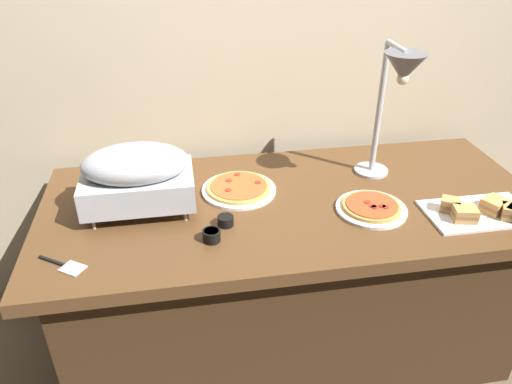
% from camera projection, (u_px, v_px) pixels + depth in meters
% --- Properties ---
extents(ground_plane, '(8.00, 8.00, 0.00)m').
position_uv_depth(ground_plane, '(287.00, 340.00, 2.25)').
color(ground_plane, brown).
extents(back_wall, '(4.40, 0.04, 2.40)m').
position_uv_depth(back_wall, '(270.00, 51.00, 2.06)').
color(back_wall, '#C6B593').
rests_on(back_wall, ground_plane).
extents(buffet_table, '(1.90, 0.84, 0.76)m').
position_uv_depth(buffet_table, '(290.00, 276.00, 2.05)').
color(buffet_table, brown).
rests_on(buffet_table, ground_plane).
extents(chafing_dish, '(0.40, 0.25, 0.26)m').
position_uv_depth(chafing_dish, '(137.00, 175.00, 1.73)').
color(chafing_dish, '#B7BABF').
rests_on(chafing_dish, buffet_table).
extents(heat_lamp, '(0.15, 0.30, 0.55)m').
position_uv_depth(heat_lamp, '(398.00, 82.00, 1.73)').
color(heat_lamp, '#B7BABF').
rests_on(heat_lamp, buffet_table).
extents(pizza_plate_front, '(0.26, 0.26, 0.03)m').
position_uv_depth(pizza_plate_front, '(371.00, 208.00, 1.79)').
color(pizza_plate_front, white).
rests_on(pizza_plate_front, buffet_table).
extents(pizza_plate_center, '(0.29, 0.29, 0.03)m').
position_uv_depth(pizza_plate_center, '(239.00, 189.00, 1.91)').
color(pizza_plate_center, white).
rests_on(pizza_plate_center, buffet_table).
extents(sandwich_platter, '(0.39, 0.22, 0.06)m').
position_uv_depth(sandwich_platter, '(484.00, 211.00, 1.75)').
color(sandwich_platter, white).
rests_on(sandwich_platter, buffet_table).
extents(sauce_cup_near, '(0.06, 0.06, 0.04)m').
position_uv_depth(sauce_cup_near, '(226.00, 220.00, 1.71)').
color(sauce_cup_near, black).
rests_on(sauce_cup_near, buffet_table).
extents(sauce_cup_far, '(0.06, 0.06, 0.04)m').
position_uv_depth(sauce_cup_far, '(212.00, 235.00, 1.63)').
color(sauce_cup_far, black).
rests_on(sauce_cup_far, buffet_table).
extents(serving_spatula, '(0.16, 0.12, 0.01)m').
position_uv_depth(serving_spatula, '(63.00, 265.00, 1.52)').
color(serving_spatula, '#B7BABF').
rests_on(serving_spatula, buffet_table).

